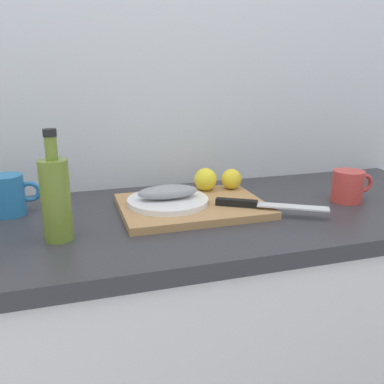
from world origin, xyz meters
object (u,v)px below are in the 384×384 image
object	(u,v)px
white_plate	(168,201)
olive_oil_bottle	(56,197)
lemon_0	(205,179)
coffee_mug_0	(348,186)
cutting_board	(192,206)
coffee_mug_2	(9,195)
chef_knife	(257,204)
fish_fillet	(168,192)

from	to	relation	value
white_plate	olive_oil_bottle	distance (m)	0.31
lemon_0	coffee_mug_0	size ratio (longest dim) A/B	0.52
cutting_board	coffee_mug_2	world-z (taller)	coffee_mug_2
chef_knife	olive_oil_bottle	xyz separation A→B (m)	(-0.50, -0.02, 0.07)
fish_fillet	olive_oil_bottle	world-z (taller)	olive_oil_bottle
fish_fillet	olive_oil_bottle	size ratio (longest dim) A/B	0.66
olive_oil_bottle	coffee_mug_0	bearing A→B (deg)	3.86
white_plate	lemon_0	bearing A→B (deg)	34.45
lemon_0	coffee_mug_2	xyz separation A→B (m)	(-0.54, -0.00, 0.00)
lemon_0	coffee_mug_0	xyz separation A→B (m)	(0.38, -0.16, -0.01)
cutting_board	olive_oil_bottle	world-z (taller)	olive_oil_bottle
fish_fillet	lemon_0	world-z (taller)	lemon_0
cutting_board	white_plate	distance (m)	0.07
olive_oil_bottle	coffee_mug_2	distance (m)	0.25
coffee_mug_0	lemon_0	bearing A→B (deg)	156.69
fish_fillet	coffee_mug_0	world-z (taller)	coffee_mug_0
olive_oil_bottle	coffee_mug_2	world-z (taller)	olive_oil_bottle
chef_knife	lemon_0	size ratio (longest dim) A/B	3.93
lemon_0	coffee_mug_2	distance (m)	0.54
cutting_board	olive_oil_bottle	size ratio (longest dim) A/B	1.55
cutting_board	chef_knife	bearing A→B (deg)	-30.97
white_plate	olive_oil_bottle	world-z (taller)	olive_oil_bottle
cutting_board	chef_knife	xyz separation A→B (m)	(0.15, -0.09, 0.02)
lemon_0	chef_knife	bearing A→B (deg)	-68.80
coffee_mug_0	coffee_mug_2	size ratio (longest dim) A/B	1.03
white_plate	coffee_mug_0	bearing A→B (deg)	-7.49
fish_fillet	coffee_mug_2	size ratio (longest dim) A/B	1.31
chef_knife	coffee_mug_0	distance (m)	0.31
white_plate	coffee_mug_2	distance (m)	0.41
olive_oil_bottle	cutting_board	bearing A→B (deg)	17.99
lemon_0	coffee_mug_0	world-z (taller)	coffee_mug_0
olive_oil_bottle	coffee_mug_0	size ratio (longest dim) A/B	1.93
white_plate	lemon_0	distance (m)	0.17
cutting_board	fish_fillet	world-z (taller)	fish_fillet
coffee_mug_2	fish_fillet	bearing A→B (deg)	-12.64
fish_fillet	coffee_mug_2	bearing A→B (deg)	167.36
coffee_mug_0	coffee_mug_2	bearing A→B (deg)	170.24
coffee_mug_2	chef_knife	bearing A→B (deg)	-17.10
cutting_board	lemon_0	xyz separation A→B (m)	(0.07, 0.10, 0.04)
coffee_mug_0	white_plate	bearing A→B (deg)	172.51
chef_knife	olive_oil_bottle	bearing A→B (deg)	-146.67
white_plate	fish_fillet	world-z (taller)	fish_fillet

